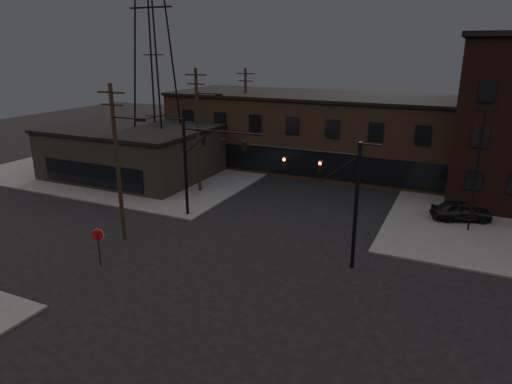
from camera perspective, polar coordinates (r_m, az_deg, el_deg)
ground at (r=27.95m, az=-3.67°, el=-10.61°), size 140.00×140.00×0.00m
sidewalk_nw at (r=56.76m, az=-12.65°, el=3.80°), size 30.00×30.00×0.15m
building_row at (r=51.78m, az=11.31°, el=7.03°), size 40.00×12.00×8.00m
building_left at (r=50.46m, az=-15.13°, el=4.75°), size 16.00×12.00×5.00m
traffic_signal_near at (r=28.10m, az=10.25°, el=0.21°), size 7.12×0.24×8.00m
traffic_signal_far at (r=35.90m, az=-7.17°, el=4.28°), size 7.12×0.24×8.00m
stop_sign at (r=30.17m, az=-19.14°, el=-5.54°), size 0.72×0.33×2.48m
utility_pole_near at (r=32.65m, az=-16.89°, el=3.86°), size 3.70×0.28×11.00m
utility_pole_mid at (r=42.60m, az=-7.22°, el=7.91°), size 3.70×0.28×11.50m
utility_pole_far at (r=53.53m, az=-1.29°, el=9.64°), size 2.20×0.28×11.00m
transmission_tower at (r=49.62m, az=-12.70°, el=16.39°), size 7.00×7.00×25.00m
lot_light_a at (r=36.37m, az=26.05°, el=3.60°), size 1.50×0.28×9.14m
parked_car_lot_a at (r=39.43m, az=24.28°, el=-2.16°), size 4.87×3.22×1.54m
car_crossing at (r=50.66m, az=10.12°, el=3.01°), size 1.75×4.17×1.34m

